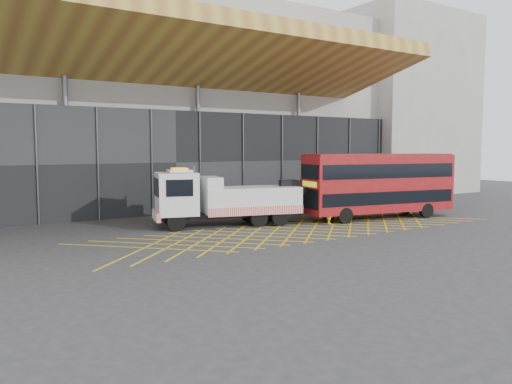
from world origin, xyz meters
TOP-DOWN VIEW (x-y plane):
  - ground_plane at (0.00, 0.00)m, footprint 120.00×120.00m
  - road_markings at (5.60, 0.00)m, footprint 27.96×7.16m
  - construction_building at (1.92, 18.40)m, footprint 55.00×23.97m
  - east_building at (32.00, 16.00)m, footprint 15.00×12.00m
  - recovery_truck at (2.13, 4.09)m, footprint 11.25×5.07m
  - bus_towed at (13.40, 1.09)m, footprint 11.82×4.61m
  - bus_second at (17.61, 5.65)m, footprint 10.48×5.50m
  - worker at (8.56, 0.97)m, footprint 0.59×0.69m

SIDE VIEW (x-z plane):
  - ground_plane at x=0.00m, z-range 0.00..0.00m
  - road_markings at x=5.60m, z-range 0.00..0.01m
  - worker at x=8.56m, z-range 0.00..1.60m
  - recovery_truck at x=2.13m, z-range -0.15..3.78m
  - bus_second at x=17.61m, z-range 0.23..4.42m
  - bus_towed at x=13.40m, z-range 0.26..4.96m
  - construction_building at x=1.92m, z-range -0.02..17.98m
  - east_building at x=32.00m, z-range 0.00..20.00m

